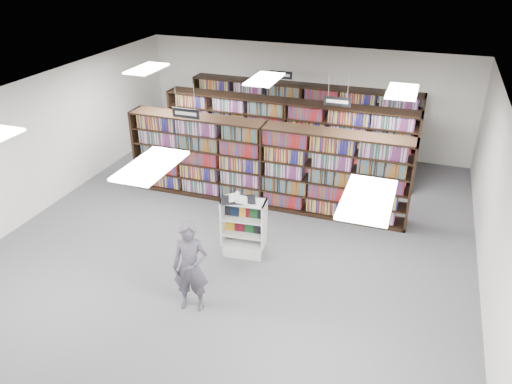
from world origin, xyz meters
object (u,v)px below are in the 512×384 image
(endcap_display, at_px, (244,234))
(open_book, at_px, (238,199))
(shopper, at_px, (191,267))
(bookshelf_row_near, at_px, (264,165))

(endcap_display, distance_m, open_book, 0.86)
(open_book, relative_size, shopper, 0.45)
(bookshelf_row_near, xyz_separation_m, endcap_display, (0.32, -2.22, -0.60))
(endcap_display, height_order, shopper, shopper)
(endcap_display, height_order, open_book, open_book)
(bookshelf_row_near, distance_m, endcap_display, 2.32)
(bookshelf_row_near, relative_size, open_book, 8.86)
(bookshelf_row_near, xyz_separation_m, shopper, (0.05, -4.17, -0.17))
(endcap_display, bearing_deg, bookshelf_row_near, 92.42)
(bookshelf_row_near, height_order, endcap_display, bookshelf_row_near)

